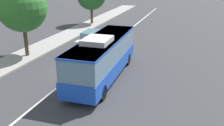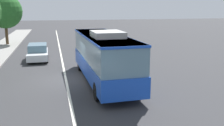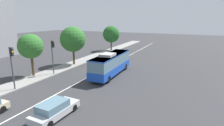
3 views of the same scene
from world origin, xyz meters
name	(u,v)px [view 3 (image 3 of 3)]	position (x,y,z in m)	size (l,w,h in m)	color
ground_plane	(100,71)	(0.00, 0.00, 0.00)	(160.00, 160.00, 0.00)	#333335
sidewalk_kerb	(68,66)	(0.00, 6.58, 0.07)	(80.00, 3.11, 0.14)	gray
lane_centre_line	(100,71)	(0.00, 0.00, 0.01)	(76.00, 0.16, 0.01)	silver
transit_bus	(111,63)	(-1.05, -2.44, 1.81)	(10.07, 2.79, 3.46)	#1947B7
sedan_silver	(55,109)	(-14.03, -3.28, 0.72)	(4.56, 1.95, 1.46)	#B7BABF
sedan_white	(108,57)	(7.39, 2.17, 0.72)	(4.53, 1.88, 1.46)	white
traffic_light_near_corner	(53,51)	(-4.66, 5.35, 3.56)	(0.32, 0.62, 5.20)	#47474C
traffic_light_mid_block	(12,61)	(-11.36, 5.19, 3.56)	(0.32, 0.62, 5.20)	#47474C
street_tree_kerbside_left	(111,34)	(17.89, 6.51, 4.31)	(4.33, 4.33, 6.49)	#4C3823
street_tree_kerbside_centre	(31,46)	(-6.57, 7.61, 4.44)	(3.52, 3.52, 6.22)	#4C3823
street_tree_kerbside_right	(73,39)	(1.46, 6.28, 4.69)	(4.52, 4.52, 6.97)	#4C3823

